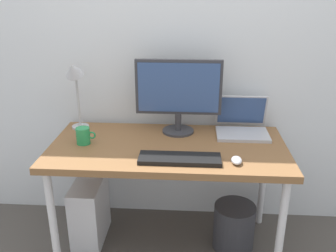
{
  "coord_description": "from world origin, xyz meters",
  "views": [
    {
      "loc": [
        0.13,
        -1.97,
        1.6
      ],
      "look_at": [
        0.0,
        0.0,
        0.83
      ],
      "focal_mm": 39.34,
      "sensor_mm": 36.0,
      "label": 1
    }
  ],
  "objects_px": {
    "desk_lamp": "(75,80)",
    "keyboard": "(180,159)",
    "desk": "(168,155)",
    "monitor": "(178,92)",
    "computer_tower": "(90,211)",
    "wastebasket": "(234,226)",
    "mouse": "(237,160)",
    "laptop": "(242,124)",
    "coffee_mug": "(83,136)"
  },
  "relations": [
    {
      "from": "desk_lamp",
      "to": "keyboard",
      "type": "distance_m",
      "value": 0.84
    },
    {
      "from": "desk",
      "to": "monitor",
      "type": "xyz_separation_m",
      "value": [
        0.05,
        0.21,
        0.33
      ]
    },
    {
      "from": "desk",
      "to": "desk_lamp",
      "type": "relative_size",
      "value": 3.02
    },
    {
      "from": "computer_tower",
      "to": "wastebasket",
      "type": "bearing_deg",
      "value": -1.21
    },
    {
      "from": "computer_tower",
      "to": "mouse",
      "type": "bearing_deg",
      "value": -14.83
    },
    {
      "from": "desk",
      "to": "wastebasket",
      "type": "xyz_separation_m",
      "value": [
        0.42,
        0.01,
        -0.5
      ]
    },
    {
      "from": "laptop",
      "to": "coffee_mug",
      "type": "height_order",
      "value": "laptop"
    },
    {
      "from": "laptop",
      "to": "wastebasket",
      "type": "height_order",
      "value": "laptop"
    },
    {
      "from": "monitor",
      "to": "computer_tower",
      "type": "height_order",
      "value": "monitor"
    },
    {
      "from": "desk",
      "to": "keyboard",
      "type": "distance_m",
      "value": 0.23
    },
    {
      "from": "mouse",
      "to": "desk_lamp",
      "type": "bearing_deg",
      "value": 156.73
    },
    {
      "from": "monitor",
      "to": "wastebasket",
      "type": "xyz_separation_m",
      "value": [
        0.37,
        -0.2,
        -0.82
      ]
    },
    {
      "from": "keyboard",
      "to": "wastebasket",
      "type": "bearing_deg",
      "value": 30.91
    },
    {
      "from": "monitor",
      "to": "desk_lamp",
      "type": "bearing_deg",
      "value": 179.93
    },
    {
      "from": "monitor",
      "to": "keyboard",
      "type": "xyz_separation_m",
      "value": [
        0.03,
        -0.41,
        -0.25
      ]
    },
    {
      "from": "desk_lamp",
      "to": "coffee_mug",
      "type": "distance_m",
      "value": 0.36
    },
    {
      "from": "computer_tower",
      "to": "wastebasket",
      "type": "distance_m",
      "value": 0.94
    },
    {
      "from": "desk_lamp",
      "to": "keyboard",
      "type": "relative_size",
      "value": 1.04
    },
    {
      "from": "keyboard",
      "to": "computer_tower",
      "type": "bearing_deg",
      "value": 159.0
    },
    {
      "from": "monitor",
      "to": "laptop",
      "type": "distance_m",
      "value": 0.45
    },
    {
      "from": "coffee_mug",
      "to": "wastebasket",
      "type": "height_order",
      "value": "coffee_mug"
    },
    {
      "from": "laptop",
      "to": "mouse",
      "type": "xyz_separation_m",
      "value": [
        -0.08,
        -0.43,
        -0.04
      ]
    },
    {
      "from": "keyboard",
      "to": "coffee_mug",
      "type": "relative_size",
      "value": 3.77
    },
    {
      "from": "monitor",
      "to": "coffee_mug",
      "type": "bearing_deg",
      "value": -158.34
    },
    {
      "from": "desk",
      "to": "coffee_mug",
      "type": "distance_m",
      "value": 0.51
    },
    {
      "from": "mouse",
      "to": "coffee_mug",
      "type": "xyz_separation_m",
      "value": [
        -0.87,
        0.2,
        0.03
      ]
    },
    {
      "from": "monitor",
      "to": "laptop",
      "type": "relative_size",
      "value": 1.66
    },
    {
      "from": "coffee_mug",
      "to": "desk",
      "type": "bearing_deg",
      "value": 1.25
    },
    {
      "from": "keyboard",
      "to": "mouse",
      "type": "bearing_deg",
      "value": -1.77
    },
    {
      "from": "keyboard",
      "to": "wastebasket",
      "type": "height_order",
      "value": "keyboard"
    },
    {
      "from": "coffee_mug",
      "to": "computer_tower",
      "type": "xyz_separation_m",
      "value": [
        -0.01,
        0.04,
        -0.55
      ]
    },
    {
      "from": "laptop",
      "to": "desk_lamp",
      "type": "xyz_separation_m",
      "value": [
        -1.05,
        -0.02,
        0.27
      ]
    },
    {
      "from": "desk",
      "to": "laptop",
      "type": "bearing_deg",
      "value": 26.48
    },
    {
      "from": "keyboard",
      "to": "wastebasket",
      "type": "xyz_separation_m",
      "value": [
        0.34,
        0.21,
        -0.57
      ]
    },
    {
      "from": "desk",
      "to": "coffee_mug",
      "type": "relative_size",
      "value": 11.87
    },
    {
      "from": "desk_lamp",
      "to": "coffee_mug",
      "type": "bearing_deg",
      "value": -66.71
    },
    {
      "from": "desk",
      "to": "laptop",
      "type": "height_order",
      "value": "laptop"
    },
    {
      "from": "wastebasket",
      "to": "keyboard",
      "type": "bearing_deg",
      "value": -149.09
    },
    {
      "from": "desk_lamp",
      "to": "keyboard",
      "type": "height_order",
      "value": "desk_lamp"
    },
    {
      "from": "desk_lamp",
      "to": "computer_tower",
      "type": "bearing_deg",
      "value": -66.19
    },
    {
      "from": "mouse",
      "to": "coffee_mug",
      "type": "distance_m",
      "value": 0.9
    },
    {
      "from": "desk",
      "to": "mouse",
      "type": "relative_size",
      "value": 15.39
    },
    {
      "from": "mouse",
      "to": "monitor",
      "type": "bearing_deg",
      "value": 128.06
    },
    {
      "from": "laptop",
      "to": "coffee_mug",
      "type": "distance_m",
      "value": 0.98
    },
    {
      "from": "desk_lamp",
      "to": "wastebasket",
      "type": "distance_m",
      "value": 1.36
    },
    {
      "from": "wastebasket",
      "to": "laptop",
      "type": "bearing_deg",
      "value": 81.66
    },
    {
      "from": "coffee_mug",
      "to": "wastebasket",
      "type": "xyz_separation_m",
      "value": [
        0.92,
        0.02,
        -0.61
      ]
    },
    {
      "from": "monitor",
      "to": "keyboard",
      "type": "height_order",
      "value": "monitor"
    },
    {
      "from": "desk",
      "to": "mouse",
      "type": "height_order",
      "value": "mouse"
    },
    {
      "from": "desk",
      "to": "monitor",
      "type": "height_order",
      "value": "monitor"
    }
  ]
}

